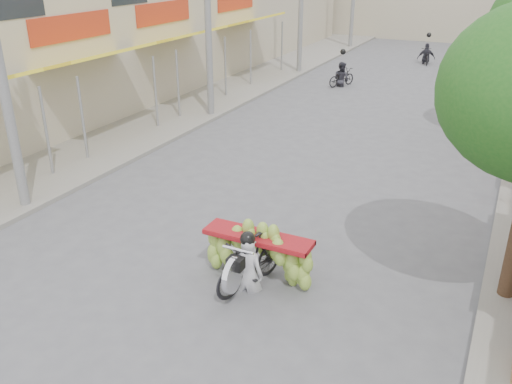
# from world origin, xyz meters

# --- Properties ---
(ground) EXTENTS (120.00, 120.00, 0.00)m
(ground) POSITION_xyz_m (0.00, 0.00, 0.00)
(ground) COLOR #57575C
(ground) RESTS_ON ground
(sidewalk_left) EXTENTS (4.00, 60.00, 0.12)m
(sidewalk_left) POSITION_xyz_m (-7.00, 15.00, 0.06)
(sidewalk_left) COLOR gray
(sidewalk_left) RESTS_ON ground
(shophouse_row_left) EXTENTS (9.77, 40.00, 6.00)m
(shophouse_row_left) POSITION_xyz_m (-11.98, 13.98, 3.00)
(shophouse_row_left) COLOR #AEA38A
(shophouse_row_left) RESTS_ON ground
(utility_pole_mid) EXTENTS (0.60, 0.24, 8.00)m
(utility_pole_mid) POSITION_xyz_m (-5.40, 12.00, 4.03)
(utility_pole_mid) COLOR slate
(utility_pole_mid) RESTS_ON ground
(banana_motorbike) EXTENTS (2.20, 1.90, 1.98)m
(banana_motorbike) POSITION_xyz_m (1.07, 2.49, 0.67)
(banana_motorbike) COLOR black
(banana_motorbike) RESTS_ON ground
(bg_motorbike_a) EXTENTS (1.13, 1.56, 1.95)m
(bg_motorbike_a) POSITION_xyz_m (-2.53, 19.12, 0.77)
(bg_motorbike_a) COLOR black
(bg_motorbike_a) RESTS_ON ground
(bg_motorbike_b) EXTENTS (1.09, 1.71, 1.95)m
(bg_motorbike_b) POSITION_xyz_m (2.86, 20.46, 0.85)
(bg_motorbike_b) COLOR black
(bg_motorbike_b) RESTS_ON ground
(bg_motorbike_c) EXTENTS (1.08, 1.51, 1.95)m
(bg_motorbike_c) POSITION_xyz_m (0.06, 26.50, 0.84)
(bg_motorbike_c) COLOR black
(bg_motorbike_c) RESTS_ON ground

